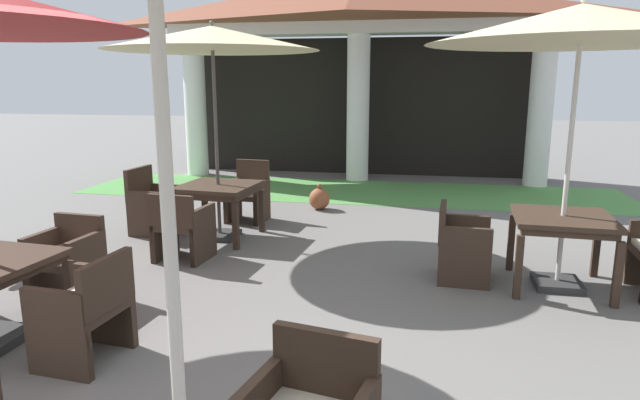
{
  "coord_description": "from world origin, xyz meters",
  "views": [
    {
      "loc": [
        1.41,
        -2.25,
        2.06
      ],
      "look_at": [
        0.38,
        3.12,
        0.89
      ],
      "focal_mm": 30.9,
      "sensor_mm": 36.0,
      "label": 1
    }
  ],
  "objects_px": {
    "patio_table_near_foreground": "(562,225)",
    "patio_chair_far_back_west": "(154,203)",
    "patio_table_far_back": "(218,192)",
    "patio_chair_far_back_south": "(182,227)",
    "patio_chair_near_foreground_west": "(462,244)",
    "patio_umbrella_far_back": "(212,40)",
    "patio_chair_mid_right_east": "(86,310)",
    "patio_chair_far_back_north": "(248,195)",
    "patio_umbrella_near_foreground": "(582,25)",
    "patio_chair_mid_right_north": "(68,260)",
    "terracotta_urn": "(319,199)"
  },
  "relations": [
    {
      "from": "patio_table_near_foreground",
      "to": "patio_chair_far_back_west",
      "type": "xyz_separation_m",
      "value": [
        -5.05,
        1.17,
        -0.24
      ]
    },
    {
      "from": "patio_table_far_back",
      "to": "patio_chair_far_back_south",
      "type": "distance_m",
      "value": 1.01
    },
    {
      "from": "patio_chair_near_foreground_west",
      "to": "patio_table_far_back",
      "type": "xyz_separation_m",
      "value": [
        -3.1,
        1.02,
        0.24
      ]
    },
    {
      "from": "patio_umbrella_far_back",
      "to": "patio_chair_near_foreground_west",
      "type": "bearing_deg",
      "value": -18.3
    },
    {
      "from": "patio_chair_far_back_west",
      "to": "patio_chair_far_back_south",
      "type": "bearing_deg",
      "value": 45.22
    },
    {
      "from": "patio_chair_mid_right_east",
      "to": "patio_chair_far_back_north",
      "type": "distance_m",
      "value": 4.34
    },
    {
      "from": "patio_umbrella_near_foreground",
      "to": "patio_chair_mid_right_east",
      "type": "distance_m",
      "value": 4.95
    },
    {
      "from": "patio_umbrella_near_foreground",
      "to": "patio_chair_far_back_north",
      "type": "xyz_separation_m",
      "value": [
        -3.98,
        2.06,
        -2.18
      ]
    },
    {
      "from": "patio_table_near_foreground",
      "to": "patio_umbrella_far_back",
      "type": "bearing_deg",
      "value": 165.08
    },
    {
      "from": "patio_chair_near_foreground_west",
      "to": "patio_chair_far_back_north",
      "type": "distance_m",
      "value": 3.62
    },
    {
      "from": "patio_umbrella_far_back",
      "to": "patio_chair_far_back_north",
      "type": "relative_size",
      "value": 3.12
    },
    {
      "from": "patio_chair_mid_right_north",
      "to": "patio_table_far_back",
      "type": "bearing_deg",
      "value": -100.14
    },
    {
      "from": "patio_table_near_foreground",
      "to": "patio_umbrella_near_foreground",
      "type": "relative_size",
      "value": 0.34
    },
    {
      "from": "patio_umbrella_far_back",
      "to": "patio_chair_far_back_west",
      "type": "xyz_separation_m",
      "value": [
        -0.98,
        0.09,
        -2.16
      ]
    },
    {
      "from": "patio_table_near_foreground",
      "to": "patio_chair_far_back_south",
      "type": "height_order",
      "value": "patio_chair_far_back_south"
    },
    {
      "from": "patio_chair_far_back_north",
      "to": "patio_umbrella_near_foreground",
      "type": "bearing_deg",
      "value": 157.54
    },
    {
      "from": "patio_chair_near_foreground_west",
      "to": "patio_chair_mid_right_east",
      "type": "height_order",
      "value": "patio_chair_mid_right_east"
    },
    {
      "from": "patio_chair_mid_right_east",
      "to": "patio_chair_far_back_south",
      "type": "xyz_separation_m",
      "value": [
        -0.33,
        2.38,
        0.0
      ]
    },
    {
      "from": "patio_chair_far_back_west",
      "to": "patio_umbrella_near_foreground",
      "type": "bearing_deg",
      "value": 81.95
    },
    {
      "from": "patio_chair_mid_right_north",
      "to": "terracotta_urn",
      "type": "distance_m",
      "value": 4.54
    },
    {
      "from": "patio_chair_near_foreground_west",
      "to": "patio_umbrella_near_foreground",
      "type": "bearing_deg",
      "value": 90.0
    },
    {
      "from": "patio_umbrella_near_foreground",
      "to": "patio_chair_near_foreground_west",
      "type": "bearing_deg",
      "value": 176.54
    },
    {
      "from": "patio_table_far_back",
      "to": "patio_chair_near_foreground_west",
      "type": "bearing_deg",
      "value": -18.3
    },
    {
      "from": "patio_chair_near_foreground_west",
      "to": "patio_chair_far_back_west",
      "type": "distance_m",
      "value": 4.23
    },
    {
      "from": "patio_chair_mid_right_north",
      "to": "patio_chair_far_back_north",
      "type": "height_order",
      "value": "patio_chair_far_back_north"
    },
    {
      "from": "patio_umbrella_far_back",
      "to": "terracotta_urn",
      "type": "relative_size",
      "value": 6.48
    },
    {
      "from": "patio_umbrella_far_back",
      "to": "patio_chair_far_back_south",
      "type": "relative_size",
      "value": 3.4
    },
    {
      "from": "patio_chair_near_foreground_west",
      "to": "patio_chair_mid_right_east",
      "type": "bearing_deg",
      "value": -47.22
    },
    {
      "from": "patio_table_near_foreground",
      "to": "patio_chair_mid_right_east",
      "type": "bearing_deg",
      "value": -149.2
    },
    {
      "from": "patio_chair_far_back_north",
      "to": "patio_chair_far_back_west",
      "type": "bearing_deg",
      "value": 44.98
    },
    {
      "from": "patio_chair_near_foreground_west",
      "to": "terracotta_urn",
      "type": "distance_m",
      "value": 3.61
    },
    {
      "from": "patio_chair_mid_right_east",
      "to": "patio_chair_far_back_west",
      "type": "bearing_deg",
      "value": 24.5
    },
    {
      "from": "terracotta_urn",
      "to": "patio_table_far_back",
      "type": "bearing_deg",
      "value": -117.74
    },
    {
      "from": "patio_chair_mid_right_east",
      "to": "patio_chair_mid_right_north",
      "type": "distance_m",
      "value": 1.35
    },
    {
      "from": "patio_table_far_back",
      "to": "patio_umbrella_far_back",
      "type": "height_order",
      "value": "patio_umbrella_far_back"
    },
    {
      "from": "patio_chair_mid_right_north",
      "to": "patio_umbrella_near_foreground",
      "type": "bearing_deg",
      "value": -160.25
    },
    {
      "from": "patio_chair_mid_right_north",
      "to": "patio_chair_far_back_west",
      "type": "xyz_separation_m",
      "value": [
        -0.36,
        2.42,
        0.02
      ]
    },
    {
      "from": "patio_chair_mid_right_east",
      "to": "patio_chair_far_back_west",
      "type": "distance_m",
      "value": 3.66
    },
    {
      "from": "patio_table_near_foreground",
      "to": "patio_umbrella_near_foreground",
      "type": "xyz_separation_m",
      "value": [
        -0.0,
        0.0,
        1.92
      ]
    },
    {
      "from": "patio_table_near_foreground",
      "to": "patio_table_far_back",
      "type": "distance_m",
      "value": 4.2
    },
    {
      "from": "patio_chair_mid_right_east",
      "to": "terracotta_urn",
      "type": "relative_size",
      "value": 1.91
    },
    {
      "from": "patio_umbrella_far_back",
      "to": "patio_chair_mid_right_east",
      "type": "bearing_deg",
      "value": -85.8
    },
    {
      "from": "patio_table_near_foreground",
      "to": "patio_umbrella_far_back",
      "type": "relative_size",
      "value": 0.35
    },
    {
      "from": "patio_umbrella_near_foreground",
      "to": "patio_chair_mid_right_east",
      "type": "relative_size",
      "value": 3.49
    },
    {
      "from": "patio_chair_near_foreground_west",
      "to": "patio_chair_far_back_south",
      "type": "bearing_deg",
      "value": -87.4
    },
    {
      "from": "patio_chair_mid_right_north",
      "to": "patio_chair_mid_right_east",
      "type": "bearing_deg",
      "value": 135.12
    },
    {
      "from": "patio_chair_mid_right_east",
      "to": "terracotta_urn",
      "type": "bearing_deg",
      "value": -3.33
    },
    {
      "from": "patio_table_far_back",
      "to": "patio_chair_far_back_west",
      "type": "xyz_separation_m",
      "value": [
        -0.98,
        0.09,
        -0.21
      ]
    },
    {
      "from": "patio_table_near_foreground",
      "to": "patio_chair_far_back_north",
      "type": "bearing_deg",
      "value": 152.56
    },
    {
      "from": "patio_umbrella_near_foreground",
      "to": "patio_chair_far_back_north",
      "type": "relative_size",
      "value": 3.2
    }
  ]
}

